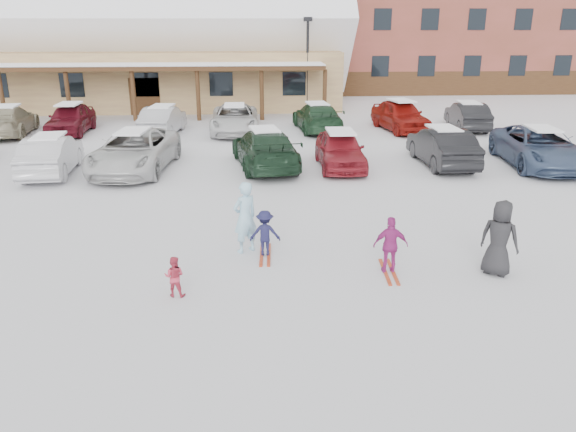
{
  "coord_description": "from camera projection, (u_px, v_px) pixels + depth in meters",
  "views": [
    {
      "loc": [
        -0.46,
        -11.61,
        5.41
      ],
      "look_at": [
        0.3,
        1.0,
        1.0
      ],
      "focal_mm": 35.0,
      "sensor_mm": 36.0,
      "label": 1
    }
  ],
  "objects": [
    {
      "name": "conifer_3",
      "position": [
        321.0,
        24.0,
        52.87
      ],
      "size": [
        3.96,
        3.96,
        9.18
      ],
      "color": "black",
      "rests_on": "ground"
    },
    {
      "name": "parked_car_12",
      "position": [
        400.0,
        115.0,
        28.94
      ],
      "size": [
        2.57,
        4.82,
        1.56
      ],
      "primitive_type": "imported",
      "rotation": [
        0.0,
        0.0,
        0.17
      ],
      "color": "maroon",
      "rests_on": "ground"
    },
    {
      "name": "parked_car_3",
      "position": [
        265.0,
        148.0,
        21.62
      ],
      "size": [
        2.86,
        5.41,
        1.49
      ],
      "primitive_type": "imported",
      "rotation": [
        0.0,
        0.0,
        3.3
      ],
      "color": "#18301F",
      "rests_on": "ground"
    },
    {
      "name": "skis_child_navy",
      "position": [
        265.0,
        255.0,
        13.67
      ],
      "size": [
        0.26,
        1.41,
        0.03
      ],
      "primitive_type": "cube",
      "rotation": [
        0.0,
        0.0,
        3.1
      ],
      "color": "#B03819",
      "rests_on": "ground"
    },
    {
      "name": "parked_car_13",
      "position": [
        467.0,
        116.0,
        29.32
      ],
      "size": [
        1.88,
        4.37,
        1.4
      ],
      "primitive_type": "imported",
      "rotation": [
        0.0,
        0.0,
        3.05
      ],
      "color": "black",
      "rests_on": "ground"
    },
    {
      "name": "parked_car_1",
      "position": [
        51.0,
        155.0,
        20.68
      ],
      "size": [
        1.91,
        4.47,
        1.43
      ],
      "primitive_type": "imported",
      "rotation": [
        0.0,
        0.0,
        3.23
      ],
      "color": "silver",
      "rests_on": "ground"
    },
    {
      "name": "parked_car_2",
      "position": [
        134.0,
        151.0,
        21.13
      ],
      "size": [
        3.03,
        5.7,
        1.53
      ],
      "primitive_type": "imported",
      "rotation": [
        0.0,
        0.0,
        -0.09
      ],
      "color": "silver",
      "rests_on": "ground"
    },
    {
      "name": "parked_car_8",
      "position": [
        70.0,
        119.0,
        28.2
      ],
      "size": [
        1.85,
        4.42,
        1.49
      ],
      "primitive_type": "imported",
      "rotation": [
        0.0,
        0.0,
        0.02
      ],
      "color": "#5D0F1B",
      "rests_on": "ground"
    },
    {
      "name": "parked_car_5",
      "position": [
        442.0,
        147.0,
        21.96
      ],
      "size": [
        1.69,
        4.54,
        1.48
      ],
      "primitive_type": "imported",
      "rotation": [
        0.0,
        0.0,
        3.17
      ],
      "color": "black",
      "rests_on": "ground"
    },
    {
      "name": "adult_skier",
      "position": [
        245.0,
        217.0,
        13.61
      ],
      "size": [
        0.78,
        0.72,
        1.79
      ],
      "primitive_type": "imported",
      "rotation": [
        0.0,
        0.0,
        3.73
      ],
      "color": "#9ACCE3",
      "rests_on": "ground"
    },
    {
      "name": "parked_car_11",
      "position": [
        317.0,
        117.0,
        28.89
      ],
      "size": [
        2.44,
        5.03,
        1.41
      ],
      "primitive_type": "imported",
      "rotation": [
        0.0,
        0.0,
        3.24
      ],
      "color": "#1E3E26",
      "rests_on": "ground"
    },
    {
      "name": "bystander_dark",
      "position": [
        499.0,
        238.0,
        12.39
      ],
      "size": [
        1.0,
        0.96,
        1.73
      ],
      "primitive_type": "imported",
      "rotation": [
        0.0,
        0.0,
        2.46
      ],
      "color": "black",
      "rests_on": "ground"
    },
    {
      "name": "parked_car_9",
      "position": [
        163.0,
        120.0,
        28.02
      ],
      "size": [
        1.91,
        4.4,
        1.41
      ],
      "primitive_type": "imported",
      "rotation": [
        0.0,
        0.0,
        3.04
      ],
      "color": "#AFB0B4",
      "rests_on": "ground"
    },
    {
      "name": "lamp_post",
      "position": [
        307.0,
        60.0,
        33.6
      ],
      "size": [
        0.5,
        0.25,
        5.62
      ],
      "color": "black",
      "rests_on": "ground"
    },
    {
      "name": "child_magenta",
      "position": [
        391.0,
        245.0,
        12.53
      ],
      "size": [
        0.79,
        0.37,
        1.33
      ],
      "primitive_type": "imported",
      "rotation": [
        0.0,
        0.0,
        3.09
      ],
      "color": "#A22678",
      "rests_on": "ground"
    },
    {
      "name": "parked_car_6",
      "position": [
        539.0,
        147.0,
        21.81
      ],
      "size": [
        2.97,
        5.61,
        1.5
      ],
      "primitive_type": "imported",
      "rotation": [
        0.0,
        0.0,
        -0.09
      ],
      "color": "#3E5171",
      "rests_on": "ground"
    },
    {
      "name": "parked_car_10",
      "position": [
        235.0,
        119.0,
        28.36
      ],
      "size": [
        2.4,
        5.11,
        1.41
      ],
      "primitive_type": "imported",
      "rotation": [
        0.0,
        0.0,
        0.01
      ],
      "color": "silver",
      "rests_on": "ground"
    },
    {
      "name": "child_navy",
      "position": [
        265.0,
        233.0,
        13.48
      ],
      "size": [
        0.76,
        0.46,
        1.15
      ],
      "primitive_type": "imported",
      "rotation": [
        0.0,
        0.0,
        3.1
      ],
      "color": "#18183C",
      "rests_on": "ground"
    },
    {
      "name": "parked_car_7",
      "position": [
        9.0,
        121.0,
        27.77
      ],
      "size": [
        2.62,
        5.17,
        1.44
      ],
      "primitive_type": "imported",
      "rotation": [
        0.0,
        0.0,
        3.27
      ],
      "color": "tan",
      "rests_on": "ground"
    },
    {
      "name": "ground",
      "position": [
        277.0,
        272.0,
        12.75
      ],
      "size": [
        160.0,
        160.0,
        0.0
      ],
      "primitive_type": "plane",
      "color": "silver",
      "rests_on": "ground"
    },
    {
      "name": "parked_car_4",
      "position": [
        340.0,
        150.0,
        21.59
      ],
      "size": [
        1.71,
        4.2,
        1.43
      ],
      "primitive_type": "imported",
      "rotation": [
        0.0,
        0.0,
        -0.01
      ],
      "color": "maroon",
      "rests_on": "ground"
    },
    {
      "name": "toddler_red",
      "position": [
        174.0,
        276.0,
        11.52
      ],
      "size": [
        0.47,
        0.39,
        0.87
      ],
      "primitive_type": "imported",
      "rotation": [
        0.0,
        0.0,
        2.99
      ],
      "color": "#C3354D",
      "rests_on": "ground"
    },
    {
      "name": "day_lodge",
      "position": [
        124.0,
        44.0,
        37.29
      ],
      "size": [
        29.12,
        12.5,
        10.38
      ],
      "color": "tan",
      "rests_on": "ground"
    },
    {
      "name": "skis_child_magenta",
      "position": [
        389.0,
        272.0,
        12.74
      ],
      "size": [
        0.28,
        1.41,
        0.03
      ],
      "primitive_type": "cube",
      "rotation": [
        0.0,
        0.0,
        3.09
      ],
      "color": "#B03819",
      "rests_on": "ground"
    }
  ]
}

